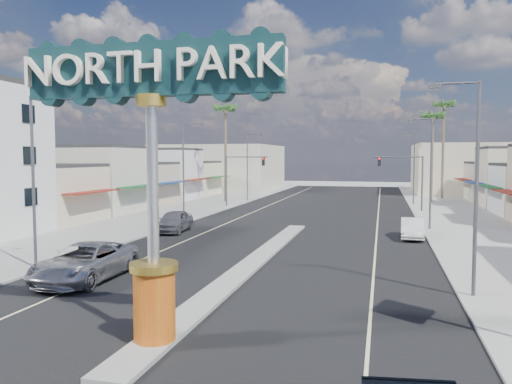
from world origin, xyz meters
The scene contains 23 objects.
ground centered at (0.00, 30.00, 0.00)m, with size 160.00×160.00×0.00m, color gray.
road centered at (0.00, 30.00, 0.01)m, with size 20.00×120.00×0.01m, color black.
median_island centered at (0.00, 14.00, 0.08)m, with size 1.30×30.00×0.16m, color gray.
sidewalk_left centered at (-14.00, 30.00, 0.06)m, with size 8.00×120.00×0.12m, color gray.
sidewalk_right centered at (14.00, 30.00, 0.06)m, with size 8.00×120.00×0.12m, color gray.
storefront_row_left centered at (-24.00, 43.00, 3.00)m, with size 12.00×42.00×6.00m, color beige.
backdrop_far_left centered at (-22.00, 75.00, 4.00)m, with size 20.00×20.00×8.00m, color #B7B29E.
backdrop_far_right centered at (22.00, 75.00, 4.00)m, with size 20.00×20.00×8.00m, color beige.
gateway_sign centered at (0.00, 1.98, 5.93)m, with size 8.20×1.50×9.15m.
traffic_signal_left centered at (-9.18, 43.99, 4.27)m, with size 5.09×0.45×6.00m.
traffic_signal_right centered at (9.18, 43.99, 4.27)m, with size 5.09×0.45×6.00m.
streetlight_l_near centered at (-10.43, 10.00, 5.07)m, with size 2.03×0.22×9.00m.
streetlight_l_mid centered at (-10.43, 30.00, 5.07)m, with size 2.03×0.22×9.00m.
streetlight_l_far centered at (-10.43, 52.00, 5.07)m, with size 2.03×0.22×9.00m.
streetlight_r_near centered at (10.43, 10.00, 5.07)m, with size 2.03×0.22×9.00m.
streetlight_r_mid centered at (10.43, 30.00, 5.07)m, with size 2.03×0.22×9.00m.
streetlight_r_far centered at (10.43, 52.00, 5.07)m, with size 2.03×0.22×9.00m.
palm_left_far centered at (-13.00, 50.00, 11.50)m, with size 2.60×2.60×13.10m.
palm_right_mid centered at (13.00, 56.00, 10.60)m, with size 2.60×2.60×12.10m.
palm_right_far centered at (15.00, 62.00, 12.39)m, with size 2.60×2.60×14.10m.
suv_left centered at (-6.85, 8.74, 0.88)m, with size 2.91×6.32×1.76m, color #9F9EA3.
car_parked_left centered at (-9.00, 24.16, 0.85)m, with size 2.01×5.01×1.71m, color slate.
car_parked_right centered at (9.00, 25.39, 0.74)m, with size 1.56×4.48×1.48m, color silver.
Camera 1 is at (6.84, -12.03, 5.88)m, focal length 35.00 mm.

